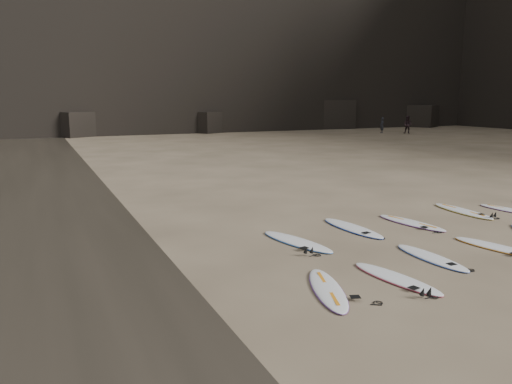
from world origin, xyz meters
TOP-DOWN VIEW (x-y plane):
  - ground at (0.00, 0.00)m, footprint 240.00×240.00m
  - surfboard_0 at (-4.55, -0.75)m, footprint 1.36×2.51m
  - surfboard_1 at (-2.83, -0.82)m, footprint 0.95×2.50m
  - surfboard_2 at (-1.08, -0.02)m, footprint 0.58×2.38m
  - surfboard_3 at (1.12, -0.07)m, footprint 1.06×2.47m
  - surfboard_5 at (-3.46, 2.55)m, footprint 1.27×2.72m
  - surfboard_6 at (-1.22, 3.13)m, footprint 0.81×2.72m
  - surfboard_7 at (0.85, 2.91)m, footprint 1.02×2.60m
  - surfboard_8 at (3.62, 3.46)m, footprint 0.77×2.69m
  - surfboard_9 at (5.29, 2.93)m, footprint 0.89×2.31m
  - person_a at (25.80, 36.23)m, footprint 0.51×0.69m
  - person_b at (27.86, 34.41)m, footprint 1.11×1.18m

SIDE VIEW (x-z plane):
  - ground at x=0.00m, z-range 0.00..0.00m
  - surfboard_9 at x=5.29m, z-range 0.00..0.08m
  - surfboard_2 at x=-1.08m, z-range 0.00..0.09m
  - surfboard_3 at x=1.12m, z-range 0.00..0.09m
  - surfboard_1 at x=-2.83m, z-range 0.00..0.09m
  - surfboard_0 at x=-4.55m, z-range 0.00..0.09m
  - surfboard_7 at x=0.85m, z-range 0.00..0.09m
  - surfboard_5 at x=-3.46m, z-range 0.00..0.10m
  - surfboard_8 at x=3.62m, z-range 0.00..0.10m
  - surfboard_6 at x=-1.22m, z-range 0.00..0.10m
  - person_a at x=25.80m, z-range 0.00..1.72m
  - person_b at x=27.86m, z-range 0.00..1.93m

